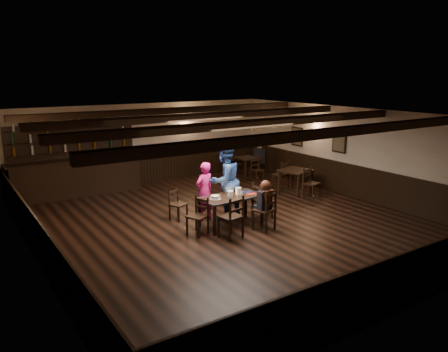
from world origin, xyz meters
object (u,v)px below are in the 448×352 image
dining_table (231,199)px  man_blue (224,181)px  chair_near_right (267,207)px  woman_pink (205,191)px  cake (215,197)px  chair_near_left (233,214)px  bar_counter (76,172)px

dining_table → man_blue: size_ratio=0.79×
chair_near_right → woman_pink: (-0.84, 1.50, 0.18)m
man_blue → dining_table: bearing=60.9°
cake → woman_pink: bearing=78.9°
dining_table → chair_near_right: (0.52, -0.76, -0.10)m
chair_near_left → woman_pink: (0.14, 1.50, 0.17)m
chair_near_left → cake: chair_near_left is taller
dining_table → chair_near_left: (-0.46, -0.76, -0.08)m
cake → bar_counter: (-1.94, 4.90, -0.07)m
man_blue → cake: size_ratio=7.45×
bar_counter → cake: bearing=-68.4°
bar_counter → dining_table: bearing=-64.0°
chair_near_left → chair_near_right: size_ratio=1.03×
cake → chair_near_right: bearing=-37.9°
dining_table → man_blue: (0.16, 0.54, 0.33)m
chair_near_left → man_blue: size_ratio=0.50×
cake → chair_near_left: bearing=-89.8°
dining_table → chair_near_right: 0.93m
chair_near_right → cake: size_ratio=3.63×
man_blue → bar_counter: size_ratio=0.50×
bar_counter → woman_pink: bearing=-63.5°
dining_table → cake: (-0.46, 0.01, 0.12)m
man_blue → cake: (-0.62, -0.54, -0.21)m
woman_pink → bar_counter: bar_counter is taller
chair_near_right → woman_pink: bearing=119.3°
woman_pink → man_blue: 0.57m
chair_near_right → man_blue: size_ratio=0.49×
chair_near_right → bar_counter: bar_counter is taller
chair_near_left → bar_counter: size_ratio=0.25×
man_blue → woman_pink: bearing=-34.7°
chair_near_right → woman_pink: 1.73m
chair_near_left → cake: 0.80m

